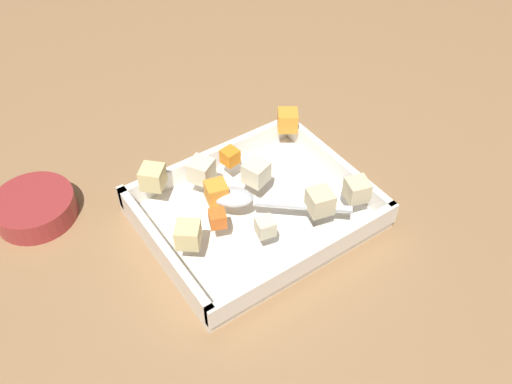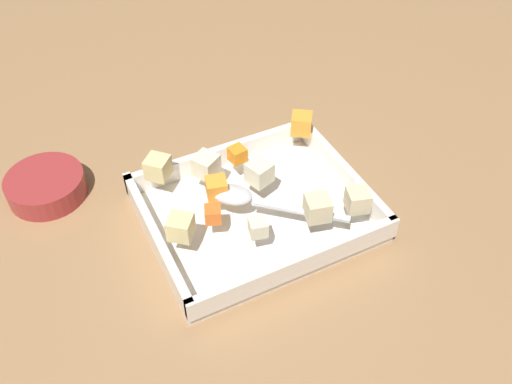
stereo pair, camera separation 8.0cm
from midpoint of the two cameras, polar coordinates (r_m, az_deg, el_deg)
ground_plane at (r=0.85m, az=-2.29°, el=-2.57°), size 4.00×4.00×0.00m
baking_dish at (r=0.83m, az=-2.75°, el=-2.36°), size 0.32×0.26×0.05m
carrot_chunk_front_center at (r=0.80m, az=-6.96°, el=-0.14°), size 0.04×0.04×0.03m
carrot_chunk_corner_ne at (r=0.77m, az=-6.95°, el=-2.87°), size 0.03×0.03×0.02m
carrot_chunk_corner_sw at (r=0.86m, az=-5.47°, el=3.49°), size 0.03×0.03×0.02m
carrot_chunk_rim_edge at (r=0.92m, az=0.77°, el=7.28°), size 0.05×0.05×0.03m
potato_chunk_mid_left at (r=0.75m, az=-2.09°, el=-3.74°), size 0.03×0.03×0.02m
potato_chunk_corner_nw at (r=0.82m, az=-2.78°, el=1.90°), size 0.04×0.04×0.03m
potato_chunk_mid_right at (r=0.78m, az=3.69°, el=-1.11°), size 0.04×0.04×0.03m
potato_chunk_far_right at (r=0.84m, az=-13.29°, el=1.37°), size 0.05×0.05×0.03m
potato_chunk_center at (r=0.83m, az=-8.39°, el=2.10°), size 0.05×0.05×0.03m
potato_chunk_under_handle at (r=0.80m, az=7.54°, el=0.09°), size 0.04×0.04×0.03m
potato_chunk_far_left at (r=0.75m, az=-10.06°, el=-4.50°), size 0.05×0.05×0.03m
serving_spoon at (r=0.80m, az=-4.36°, el=-0.77°), size 0.17×0.15×0.02m
small_prep_bowl at (r=0.92m, az=-24.13°, el=-1.59°), size 0.12×0.12×0.04m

